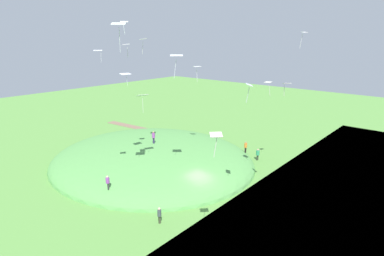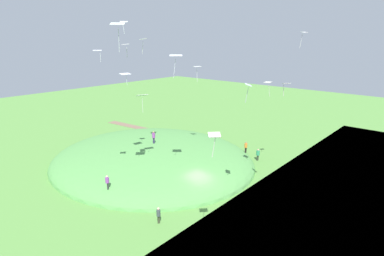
{
  "view_description": "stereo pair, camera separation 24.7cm",
  "coord_description": "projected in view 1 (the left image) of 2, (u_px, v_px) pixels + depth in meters",
  "views": [
    {
      "loc": [
        -20.28,
        24.9,
        16.48
      ],
      "look_at": [
        5.18,
        -4.64,
        5.39
      ],
      "focal_mm": 29.45,
      "sensor_mm": 36.0,
      "label": 1
    },
    {
      "loc": [
        -20.46,
        24.74,
        16.48
      ],
      "look_at": [
        5.18,
        -4.64,
        5.39
      ],
      "focal_mm": 29.45,
      "sensor_mm": 36.0,
      "label": 2
    }
  ],
  "objects": [
    {
      "name": "kite_8",
      "position": [
        249.0,
        86.0,
        26.08
      ],
      "size": [
        0.91,
        0.95,
        1.68
      ],
      "color": "white"
    },
    {
      "name": "person_near_shore",
      "position": [
        258.0,
        153.0,
        43.98
      ],
      "size": [
        0.52,
        0.52,
        1.68
      ],
      "rotation": [
        0.0,
        0.0,
        4.63
      ],
      "color": "#313B2E",
      "rests_on": "ground_plane"
    },
    {
      "name": "kite_13",
      "position": [
        216.0,
        136.0,
        21.62
      ],
      "size": [
        0.99,
        1.0,
        1.77
      ],
      "color": "white"
    },
    {
      "name": "kite_0",
      "position": [
        197.0,
        67.0,
        39.13
      ],
      "size": [
        0.97,
        1.1,
        1.95
      ],
      "color": "silver"
    },
    {
      "name": "kite_10",
      "position": [
        268.0,
        83.0,
        32.21
      ],
      "size": [
        0.85,
        1.07,
        1.44
      ],
      "color": "silver"
    },
    {
      "name": "ground_plane",
      "position": [
        200.0,
        191.0,
        35.39
      ],
      "size": [
        160.0,
        160.0,
        0.0
      ],
      "primitive_type": "plane",
      "color": "#58903F"
    },
    {
      "name": "kite_9",
      "position": [
        287.0,
        84.0,
        28.38
      ],
      "size": [
        0.82,
        0.82,
        1.26
      ],
      "color": "silver"
    },
    {
      "name": "kite_4",
      "position": [
        304.0,
        34.0,
        32.29
      ],
      "size": [
        0.66,
        0.76,
        1.68
      ],
      "color": "white"
    },
    {
      "name": "person_watching_kites",
      "position": [
        108.0,
        181.0,
        32.7
      ],
      "size": [
        0.52,
        0.52,
        1.56
      ],
      "rotation": [
        0.0,
        0.0,
        5.82
      ],
      "color": "#2D2C31",
      "rests_on": "grass_hill"
    },
    {
      "name": "person_on_hilltop",
      "position": [
        153.0,
        136.0,
        43.13
      ],
      "size": [
        0.59,
        0.59,
        1.71
      ],
      "rotation": [
        0.0,
        0.0,
        4.09
      ],
      "color": "#292747",
      "rests_on": "grass_hill"
    },
    {
      "name": "kite_11",
      "position": [
        126.0,
        45.0,
        27.81
      ],
      "size": [
        1.15,
        1.09,
        1.17
      ],
      "color": "white"
    },
    {
      "name": "person_with_child",
      "position": [
        159.0,
        214.0,
        28.87
      ],
      "size": [
        0.52,
        0.52,
        1.62
      ],
      "rotation": [
        0.0,
        0.0,
        4.11
      ],
      "color": "#343927",
      "rests_on": "ground_plane"
    },
    {
      "name": "kite_2",
      "position": [
        98.0,
        51.0,
        27.69
      ],
      "size": [
        0.88,
        0.91,
        1.05
      ],
      "color": "white"
    },
    {
      "name": "dirt_path",
      "position": [
        133.0,
        127.0,
        61.05
      ],
      "size": [
        12.9,
        2.97,
        0.04
      ],
      "primitive_type": "cube",
      "rotation": [
        0.0,
        0.0,
        0.1
      ],
      "color": "#79604D",
      "rests_on": "ground_plane"
    },
    {
      "name": "kite_5",
      "position": [
        176.0,
        56.0,
        28.84
      ],
      "size": [
        1.41,
        1.4,
        2.16
      ],
      "color": "white"
    },
    {
      "name": "grass_hill",
      "position": [
        152.0,
        160.0,
        44.21
      ],
      "size": [
        29.06,
        26.66,
        5.11
      ],
      "primitive_type": "ellipsoid",
      "color": "#56994C",
      "rests_on": "ground_plane"
    },
    {
      "name": "person_walking_path",
      "position": [
        246.0,
        146.0,
        44.91
      ],
      "size": [
        0.53,
        0.53,
        1.65
      ],
      "rotation": [
        0.0,
        0.0,
        0.35
      ],
      "color": "black",
      "rests_on": "grass_hill"
    },
    {
      "name": "kite_7",
      "position": [
        118.0,
        25.0,
        25.29
      ],
      "size": [
        1.36,
        1.37,
        2.36
      ],
      "color": "white"
    },
    {
      "name": "kite_6",
      "position": [
        124.0,
        22.0,
        30.64
      ],
      "size": [
        0.91,
        0.9,
        1.24
      ],
      "color": "white"
    },
    {
      "name": "kite_3",
      "position": [
        144.0,
        39.0,
        35.66
      ],
      "size": [
        1.38,
        1.4,
        1.77
      ],
      "color": "white"
    },
    {
      "name": "kite_1",
      "position": [
        125.0,
        74.0,
        33.55
      ],
      "size": [
        0.97,
        1.24,
        1.29
      ],
      "color": "white"
    },
    {
      "name": "kite_12",
      "position": [
        142.0,
        96.0,
        33.82
      ],
      "size": [
        1.23,
        1.4,
        2.01
      ],
      "color": "white"
    }
  ]
}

